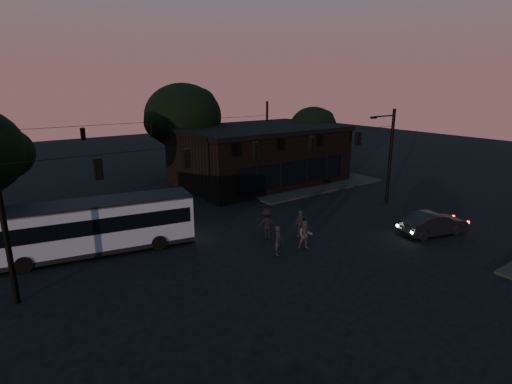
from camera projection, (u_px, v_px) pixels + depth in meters
ground at (299, 260)px, 21.84m from camera, size 120.00×120.00×0.00m
sidewalk_far_right at (295, 180)px, 39.54m from camera, size 14.00×10.00×0.15m
building at (259, 154)px, 38.70m from camera, size 15.40×10.41×5.40m
tree_behind at (183, 116)px, 39.68m from camera, size 7.60×7.60×9.43m
tree_right at (313, 127)px, 44.85m from camera, size 5.20×5.20×6.86m
signal_rig_near at (256, 169)px, 23.80m from camera, size 26.24×0.30×7.50m
signal_rig_far at (154, 142)px, 36.39m from camera, size 26.24×0.30×7.50m
bus at (97, 224)px, 22.54m from camera, size 10.96×4.42×3.01m
car at (434, 223)px, 25.43m from camera, size 4.69×2.68×1.46m
pedestrian_a at (278, 240)px, 22.44m from camera, size 0.73×0.66×1.69m
pedestrian_b at (305, 235)px, 23.17m from camera, size 1.05×1.01×1.71m
pedestrian_c at (300, 223)px, 25.12m from camera, size 1.07×0.64×1.71m
pedestrian_d at (267, 224)px, 24.72m from camera, size 1.43×1.23×1.92m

